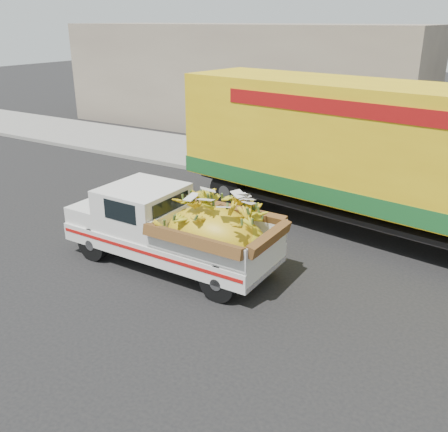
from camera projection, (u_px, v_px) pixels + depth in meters
The scene contains 6 objects.
ground at pixel (243, 270), 11.10m from camera, with size 100.00×100.00×0.00m, color black.
curb at pixel (336, 194), 15.76m from camera, with size 60.00×0.25×0.15m, color gray.
sidewalk at pixel (357, 177), 17.42m from camera, with size 60.00×4.00×0.14m, color gray.
building_left at pixel (243, 77), 25.11m from camera, with size 18.00×6.00×5.00m, color gray.
pickup_truck at pixel (184, 230), 10.87m from camera, with size 4.90×1.81×1.71m.
semi_trailer at pixel (400, 158), 11.93m from camera, with size 12.06×4.14×3.80m.
Camera 1 is at (4.87, -8.61, 5.21)m, focal length 40.00 mm.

